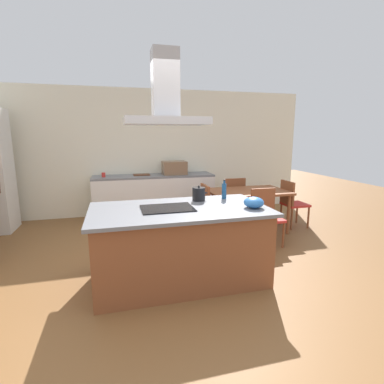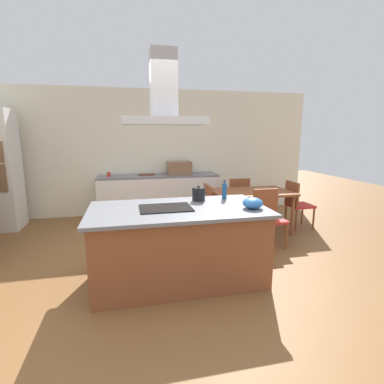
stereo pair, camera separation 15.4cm
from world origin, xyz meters
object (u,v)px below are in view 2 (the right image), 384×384
(olive_oil_bottle, at_px, (224,191))
(cutting_board, at_px, (146,174))
(cooktop, at_px, (166,208))
(coffee_mug_red, at_px, (109,174))
(dining_table, at_px, (251,196))
(mixing_bowl, at_px, (253,203))
(range_hood, at_px, (164,101))
(chair_facing_back_wall, at_px, (237,197))
(countertop_microwave, at_px, (179,168))
(tea_kettle, at_px, (199,194))
(chair_at_left_end, at_px, (202,207))
(chair_facing_island, at_px, (268,214))
(chair_at_right_end, at_px, (296,202))

(olive_oil_bottle, xyz_separation_m, cutting_board, (-0.86, 2.60, -0.10))
(cutting_board, bearing_deg, cooktop, -89.51)
(coffee_mug_red, xyz_separation_m, dining_table, (2.53, -1.35, -0.28))
(mixing_bowl, relative_size, range_hood, 0.26)
(cooktop, height_order, chair_facing_back_wall, cooktop)
(countertop_microwave, relative_size, dining_table, 0.36)
(tea_kettle, bearing_deg, chair_at_left_end, 73.44)
(cooktop, height_order, mixing_bowl, mixing_bowl)
(range_hood, bearing_deg, coffee_mug_red, 105.56)
(mixing_bowl, distance_m, chair_at_left_end, 1.78)
(dining_table, bearing_deg, countertop_microwave, 127.51)
(coffee_mug_red, bearing_deg, chair_facing_island, -38.59)
(chair_facing_island, bearing_deg, chair_at_right_end, 36.01)
(countertop_microwave, bearing_deg, dining_table, -52.49)
(cooktop, height_order, olive_oil_bottle, olive_oil_bottle)
(tea_kettle, height_order, dining_table, tea_kettle)
(olive_oil_bottle, xyz_separation_m, chair_at_right_end, (1.82, 1.16, -0.50))
(tea_kettle, height_order, chair_at_right_end, tea_kettle)
(tea_kettle, bearing_deg, chair_facing_island, 21.90)
(cutting_board, relative_size, dining_table, 0.24)
(countertop_microwave, height_order, coffee_mug_red, countertop_microwave)
(tea_kettle, distance_m, dining_table, 1.75)
(mixing_bowl, xyz_separation_m, cutting_board, (-1.01, 3.15, -0.06))
(countertop_microwave, relative_size, chair_at_right_end, 0.56)
(cutting_board, relative_size, chair_at_right_end, 0.38)
(olive_oil_bottle, bearing_deg, countertop_microwave, 93.57)
(tea_kettle, relative_size, chair_at_right_end, 0.25)
(mixing_bowl, xyz_separation_m, coffee_mug_red, (-1.78, 3.06, -0.02))
(countertop_microwave, xyz_separation_m, chair_at_left_end, (0.15, -1.39, -0.53))
(tea_kettle, height_order, chair_facing_back_wall, tea_kettle)
(mixing_bowl, distance_m, cutting_board, 3.31)
(cooktop, bearing_deg, mixing_bowl, -12.57)
(cutting_board, distance_m, range_hood, 3.16)
(countertop_microwave, distance_m, dining_table, 1.79)
(cooktop, relative_size, countertop_microwave, 1.20)
(chair_at_right_end, bearing_deg, range_hood, -150.69)
(cooktop, relative_size, mixing_bowl, 2.55)
(chair_at_right_end, bearing_deg, chair_facing_back_wall, 143.99)
(chair_facing_island, bearing_deg, cooktop, -154.62)
(cooktop, xyz_separation_m, chair_at_right_end, (2.65, 1.49, -0.40))
(mixing_bowl, relative_size, chair_facing_back_wall, 0.26)
(chair_facing_island, bearing_deg, chair_facing_back_wall, 90.00)
(countertop_microwave, bearing_deg, olive_oil_bottle, -86.43)
(coffee_mug_red, height_order, dining_table, coffee_mug_red)
(countertop_microwave, xyz_separation_m, range_hood, (-0.67, -2.88, 1.06))
(coffee_mug_red, height_order, cutting_board, coffee_mug_red)
(mixing_bowl, bearing_deg, chair_at_left_end, 95.51)
(chair_facing_back_wall, xyz_separation_m, chair_facing_island, (0.00, -1.33, 0.00))
(chair_at_right_end, bearing_deg, chair_at_left_end, 180.00)
(cooktop, height_order, countertop_microwave, countertop_microwave)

